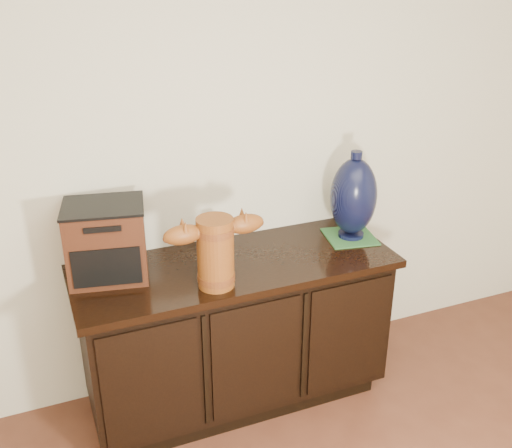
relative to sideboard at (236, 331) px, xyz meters
name	(u,v)px	position (x,y,z in m)	size (l,w,h in m)	color
sideboard	(236,331)	(0.00, 0.00, 0.00)	(1.46, 0.56, 0.75)	black
terracotta_vessel	(215,249)	(-0.14, -0.16, 0.54)	(0.43, 0.16, 0.31)	brown
tv_radio	(106,241)	(-0.54, 0.09, 0.53)	(0.38, 0.33, 0.33)	#421E10
green_mat	(350,237)	(0.61, 0.04, 0.37)	(0.23, 0.23, 0.01)	#2B612F
lamp_base	(353,197)	(0.62, 0.04, 0.58)	(0.26, 0.26, 0.43)	black
spray_can	(218,235)	(-0.04, 0.13, 0.45)	(0.06, 0.06, 0.18)	#5A0F1C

